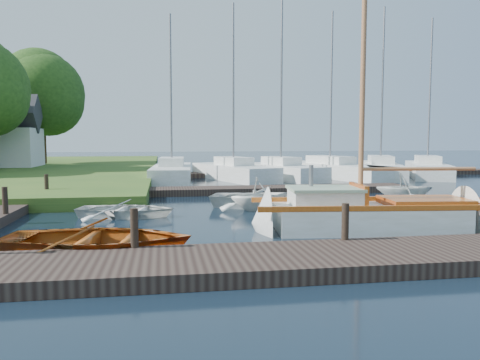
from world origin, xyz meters
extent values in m
plane|color=black|center=(0.00, 0.00, 0.00)|extent=(160.00, 160.00, 0.00)
cube|color=black|center=(0.00, -6.00, 0.15)|extent=(18.00, 2.20, 0.30)
cube|color=black|center=(2.00, 6.50, 0.15)|extent=(14.00, 1.60, 0.30)
cube|color=black|center=(10.00, 16.00, 0.15)|extent=(30.00, 1.60, 0.30)
cylinder|color=black|center=(-3.00, -5.00, 0.70)|extent=(0.16, 0.16, 0.80)
cylinder|color=black|center=(1.50, -5.00, 0.70)|extent=(0.16, 0.16, 0.80)
cylinder|color=black|center=(-7.00, 0.00, 0.70)|extent=(0.16, 0.16, 0.80)
cylinder|color=black|center=(-7.00, 5.00, 0.70)|extent=(0.16, 0.16, 0.80)
cube|color=beige|center=(3.10, -2.63, 0.23)|extent=(5.18, 2.52, 0.90)
cone|color=beige|center=(6.13, -2.95, 0.23)|extent=(1.50, 2.09, 1.96)
cone|color=beige|center=(0.16, -2.31, 0.23)|extent=(1.20, 2.06, 1.96)
cube|color=#9C3310|center=(3.20, -1.69, 0.74)|extent=(6.18, 0.78, 0.14)
cube|color=#9C3310|center=(3.00, -3.56, 0.74)|extent=(6.18, 0.78, 0.14)
cube|color=beige|center=(1.90, -2.50, 0.90)|extent=(1.94, 1.58, 0.44)
cube|color=#90AA8C|center=(1.90, -2.50, 1.15)|extent=(2.05, 1.69, 0.08)
cube|color=#9C3310|center=(2.85, -2.60, 0.98)|extent=(0.27, 1.40, 0.60)
cylinder|color=slate|center=(1.64, -2.17, 1.48)|extent=(0.12, 0.12, 0.60)
cube|color=#9C3310|center=(4.69, -2.80, 0.78)|extent=(2.35, 1.73, 0.20)
cylinder|color=olive|center=(2.90, -2.60, 4.88)|extent=(0.14, 0.14, 8.40)
cylinder|color=olive|center=(4.49, -2.77, 1.68)|extent=(3.19, 0.44, 0.10)
imported|color=#9C3310|center=(-3.83, -4.19, 0.42)|extent=(4.47, 3.50, 0.84)
imported|color=beige|center=(-3.60, 0.70, 0.32)|extent=(3.49, 2.82, 0.64)
imported|color=beige|center=(0.99, 1.48, 0.63)|extent=(3.01, 2.84, 1.27)
imported|color=beige|center=(1.33, 1.98, 0.43)|extent=(4.91, 4.23, 0.86)
imported|color=beige|center=(7.50, 3.39, 0.60)|extent=(2.63, 2.39, 1.20)
cube|color=beige|center=(-1.87, 13.66, 0.45)|extent=(2.69, 8.25, 0.90)
cube|color=beige|center=(-1.87, 13.66, 1.15)|extent=(1.57, 2.93, 0.50)
cylinder|color=slate|center=(-1.87, 13.66, 5.34)|extent=(0.12, 0.12, 8.88)
cube|color=beige|center=(1.89, 13.87, 0.45)|extent=(4.65, 7.95, 0.90)
cube|color=beige|center=(1.89, 13.87, 1.15)|extent=(2.22, 2.99, 0.50)
cylinder|color=slate|center=(1.89, 13.87, 5.76)|extent=(0.12, 0.12, 9.73)
cube|color=beige|center=(4.86, 13.71, 0.45)|extent=(4.47, 7.39, 0.90)
cube|color=beige|center=(4.86, 13.71, 1.15)|extent=(2.16, 2.80, 0.50)
cylinder|color=slate|center=(4.86, 13.71, 6.20)|extent=(0.12, 0.12, 10.60)
cube|color=beige|center=(8.39, 14.56, 0.45)|extent=(5.20, 10.13, 0.90)
cube|color=beige|center=(8.39, 14.56, 1.15)|extent=(2.42, 3.74, 0.50)
cylinder|color=slate|center=(8.39, 14.56, 5.76)|extent=(0.12, 0.12, 9.72)
cube|color=beige|center=(11.82, 14.38, 0.45)|extent=(5.15, 9.20, 0.90)
cube|color=beige|center=(11.82, 14.38, 1.15)|extent=(2.40, 3.44, 0.50)
cylinder|color=slate|center=(11.82, 14.38, 5.94)|extent=(0.12, 0.12, 10.09)
cube|color=beige|center=(14.93, 13.94, 0.45)|extent=(5.34, 8.19, 0.90)
cube|color=beige|center=(14.93, 13.94, 1.15)|extent=(2.44, 3.13, 0.50)
cylinder|color=slate|center=(14.93, 13.94, 5.60)|extent=(0.12, 0.12, 9.40)
cube|color=silver|center=(-14.00, 22.00, 1.90)|extent=(5.00, 4.00, 2.80)
cube|color=#353538|center=(-14.00, 22.00, 4.34)|extent=(5.25, 2.88, 2.88)
cylinder|color=#332114|center=(-12.00, 26.00, 2.34)|extent=(0.36, 0.36, 3.67)
sphere|color=#1C3E13|center=(-12.00, 26.00, 6.11)|extent=(6.73, 6.73, 6.73)
sphere|color=#1C3E13|center=(-11.50, 25.70, 5.60)|extent=(5.71, 5.71, 5.71)
sphere|color=#1C3E13|center=(-12.40, 26.40, 6.82)|extent=(6.12, 6.12, 6.12)
camera|label=1|loc=(-2.42, -14.56, 2.49)|focal=35.00mm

